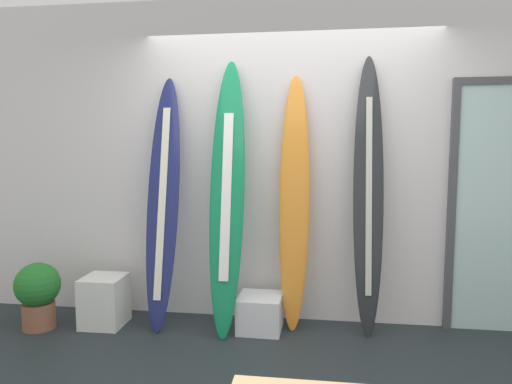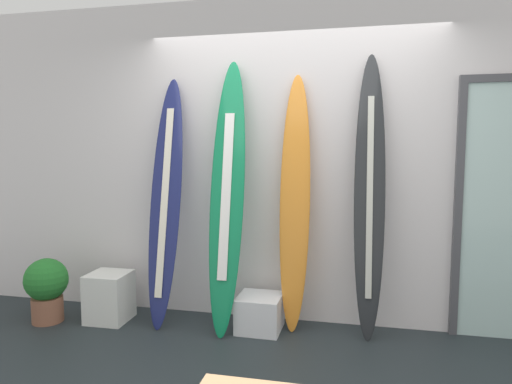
# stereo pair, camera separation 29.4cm
# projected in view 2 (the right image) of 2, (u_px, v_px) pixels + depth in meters

# --- Properties ---
(wall_back) EXTENTS (7.20, 0.20, 2.80)m
(wall_back) POSITION_uv_depth(u_px,v_px,m) (293.00, 162.00, 3.99)
(wall_back) COLOR silver
(wall_back) RESTS_ON ground
(surfboard_navy) EXTENTS (0.28, 0.49, 2.13)m
(surfboard_navy) POSITION_uv_depth(u_px,v_px,m) (165.00, 203.00, 3.88)
(surfboard_navy) COLOR navy
(surfboard_navy) RESTS_ON ground
(surfboard_emerald) EXTENTS (0.29, 0.54, 2.26)m
(surfboard_emerald) POSITION_uv_depth(u_px,v_px,m) (227.00, 196.00, 3.73)
(surfboard_emerald) COLOR #12804D
(surfboard_emerald) RESTS_ON ground
(surfboard_sunset) EXTENTS (0.26, 0.30, 2.13)m
(surfboard_sunset) POSITION_uv_depth(u_px,v_px,m) (295.00, 205.00, 3.75)
(surfboard_sunset) COLOR orange
(surfboard_sunset) RESTS_ON ground
(surfboard_charcoal) EXTENTS (0.26, 0.34, 2.27)m
(surfboard_charcoal) POSITION_uv_depth(u_px,v_px,m) (370.00, 199.00, 3.59)
(surfboard_charcoal) COLOR #27292C
(surfboard_charcoal) RESTS_ON ground
(display_block_left) EXTENTS (0.37, 0.37, 0.29)m
(display_block_left) POSITION_uv_depth(u_px,v_px,m) (260.00, 313.00, 3.79)
(display_block_left) COLOR silver
(display_block_left) RESTS_ON ground
(display_block_center) EXTENTS (0.35, 0.35, 0.43)m
(display_block_center) POSITION_uv_depth(u_px,v_px,m) (109.00, 297.00, 3.99)
(display_block_center) COLOR silver
(display_block_center) RESTS_ON ground
(potted_plant) EXTENTS (0.37, 0.37, 0.56)m
(potted_plant) POSITION_uv_depth(u_px,v_px,m) (47.00, 286.00, 3.95)
(potted_plant) COLOR brown
(potted_plant) RESTS_ON ground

